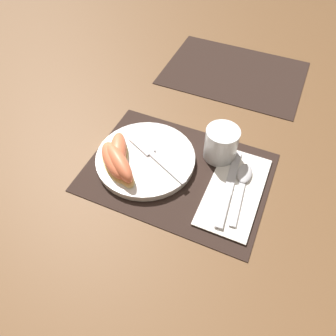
{
  "coord_description": "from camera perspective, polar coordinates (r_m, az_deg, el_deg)",
  "views": [
    {
      "loc": [
        0.17,
        -0.45,
        0.6
      ],
      "look_at": [
        -0.02,
        -0.01,
        0.02
      ],
      "focal_mm": 35.0,
      "sensor_mm": 36.0,
      "label": 1
    }
  ],
  "objects": [
    {
      "name": "placemat",
      "position": [
        0.77,
        1.64,
        -0.7
      ],
      "size": [
        0.42,
        0.3,
        0.0
      ],
      "color": "black",
      "rests_on": "ground_plane"
    },
    {
      "name": "spoon",
      "position": [
        0.76,
        12.88,
        -2.24
      ],
      "size": [
        0.04,
        0.17,
        0.01
      ],
      "color": "#BCBCC1",
      "rests_on": "napkin"
    },
    {
      "name": "citrus_wedge_1",
      "position": [
        0.75,
        -9.26,
        1.25
      ],
      "size": [
        0.13,
        0.12,
        0.04
      ],
      "color": "#F4DB84",
      "rests_on": "plate"
    },
    {
      "name": "plate",
      "position": [
        0.78,
        -4.05,
        1.43
      ],
      "size": [
        0.24,
        0.24,
        0.02
      ],
      "color": "white",
      "rests_on": "placemat"
    },
    {
      "name": "knife",
      "position": [
        0.74,
        10.48,
        -3.64
      ],
      "size": [
        0.04,
        0.22,
        0.01
      ],
      "color": "#BCBCC1",
      "rests_on": "napkin"
    },
    {
      "name": "ground_plane",
      "position": [
        0.77,
        1.64,
        -0.79
      ],
      "size": [
        3.0,
        3.0,
        0.0
      ],
      "primitive_type": "plane",
      "color": "brown"
    },
    {
      "name": "citrus_wedge_2",
      "position": [
        0.74,
        -8.5,
        0.74
      ],
      "size": [
        0.12,
        0.11,
        0.05
      ],
      "color": "#F4DB84",
      "rests_on": "plate"
    },
    {
      "name": "juice_glass",
      "position": [
        0.78,
        9.2,
        3.95
      ],
      "size": [
        0.08,
        0.08,
        0.08
      ],
      "color": "silver",
      "rests_on": "placemat"
    },
    {
      "name": "citrus_wedge_0",
      "position": [
        0.77,
        -8.65,
        2.82
      ],
      "size": [
        0.09,
        0.13,
        0.04
      ],
      "color": "#F4DB84",
      "rests_on": "plate"
    },
    {
      "name": "placemat_far",
      "position": [
        1.08,
        11.4,
        15.97
      ],
      "size": [
        0.42,
        0.3,
        0.0
      ],
      "color": "black",
      "rests_on": "ground_plane"
    },
    {
      "name": "napkin",
      "position": [
        0.74,
        11.43,
        -4.01
      ],
      "size": [
        0.12,
        0.24,
        0.0
      ],
      "color": "white",
      "rests_on": "placemat"
    },
    {
      "name": "fork",
      "position": [
        0.77,
        -2.54,
        2.23
      ],
      "size": [
        0.18,
        0.1,
        0.0
      ],
      "color": "#BCBCC1",
      "rests_on": "plate"
    }
  ]
}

